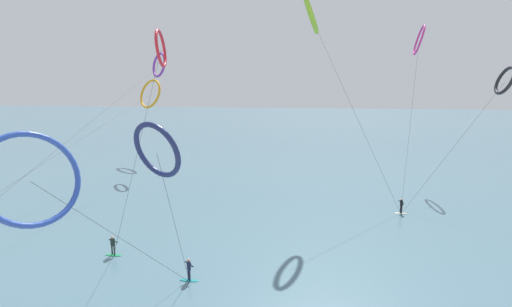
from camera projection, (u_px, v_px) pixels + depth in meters
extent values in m
cube|color=slate|center=(294.00, 131.00, 114.63)|extent=(400.00, 200.00, 0.08)
ellipsoid|color=silver|center=(401.00, 213.00, 43.02)|extent=(1.40, 0.40, 0.06)
cylinder|color=black|center=(401.00, 209.00, 43.08)|extent=(0.12, 0.12, 0.80)
cylinder|color=black|center=(402.00, 210.00, 42.80)|extent=(0.12, 0.12, 0.80)
cube|color=black|center=(402.00, 203.00, 42.81)|extent=(0.26, 0.35, 0.62)
sphere|color=tan|center=(402.00, 199.00, 42.73)|extent=(0.22, 0.22, 0.22)
cylinder|color=black|center=(400.00, 202.00, 43.13)|extent=(0.51, 0.19, 0.39)
cylinder|color=black|center=(402.00, 203.00, 42.70)|extent=(0.51, 0.19, 0.39)
ellipsoid|color=teal|center=(189.00, 280.00, 28.51)|extent=(1.40, 0.40, 0.06)
cylinder|color=#191E38|center=(188.00, 274.00, 28.55)|extent=(0.12, 0.12, 0.80)
cylinder|color=#191E38|center=(190.00, 276.00, 28.31)|extent=(0.12, 0.12, 0.80)
cube|color=#191E38|center=(189.00, 266.00, 28.30)|extent=(0.35, 0.38, 0.62)
sphere|color=tan|center=(189.00, 260.00, 28.23)|extent=(0.22, 0.22, 0.22)
cylinder|color=#191E38|center=(188.00, 263.00, 28.60)|extent=(0.46, 0.37, 0.39)
cylinder|color=#191E38|center=(190.00, 265.00, 28.22)|extent=(0.46, 0.37, 0.39)
ellipsoid|color=#199351|center=(114.00, 255.00, 32.64)|extent=(1.40, 0.40, 0.06)
cylinder|color=#1E2823|center=(112.00, 250.00, 32.63)|extent=(0.12, 0.12, 0.80)
cylinder|color=#1E2823|center=(114.00, 251.00, 32.50)|extent=(0.12, 0.12, 0.80)
cube|color=#1E2823|center=(113.00, 242.00, 32.44)|extent=(0.37, 0.30, 0.62)
sphere|color=tan|center=(112.00, 237.00, 32.36)|extent=(0.22, 0.22, 0.22)
cylinder|color=#1E2823|center=(111.00, 240.00, 32.65)|extent=(0.27, 0.50, 0.39)
cylinder|color=#1E2823|center=(115.00, 241.00, 32.44)|extent=(0.27, 0.50, 0.39)
torus|color=purple|center=(159.00, 65.00, 63.36)|extent=(3.82, 3.67, 4.06)
cylinder|color=#3F3F3F|center=(71.00, 138.00, 41.69)|extent=(1.75, 47.84, 16.71)
torus|color=orange|center=(150.00, 94.00, 70.58)|extent=(5.81, 4.77, 5.25)
cylinder|color=#3F3F3F|center=(62.00, 152.00, 47.43)|extent=(2.30, 50.08, 11.91)
torus|color=red|center=(161.00, 48.00, 32.75)|extent=(1.09, 3.24, 3.19)
cylinder|color=#3F3F3F|center=(137.00, 153.00, 32.72)|extent=(3.47, 3.72, 16.86)
torus|color=navy|center=(157.00, 150.00, 21.72)|extent=(3.65, 2.72, 3.34)
cylinder|color=#3F3F3F|center=(175.00, 226.00, 25.14)|extent=(0.04, 5.05, 10.40)
torus|color=#2647B7|center=(30.00, 179.00, 18.93)|extent=(4.36, 5.20, 4.56)
cylinder|color=#3F3F3F|center=(126.00, 242.00, 23.74)|extent=(4.96, 8.73, 9.55)
torus|color=black|center=(505.00, 81.00, 43.15)|extent=(1.58, 3.36, 3.24)
cylinder|color=#3F3F3F|center=(453.00, 148.00, 43.11)|extent=(11.03, 4.27, 14.21)
torus|color=#8CC62D|center=(310.00, 13.00, 42.69)|extent=(2.10, 4.67, 4.50)
cylinder|color=#3F3F3F|center=(356.00, 115.00, 42.88)|extent=(10.34, 2.30, 21.34)
torus|color=#CC288E|center=(419.00, 40.00, 57.41)|extent=(1.80, 4.57, 4.39)
cylinder|color=#3F3F3F|center=(411.00, 115.00, 50.24)|extent=(5.53, 19.25, 20.12)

